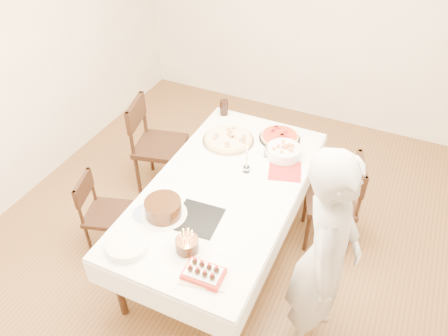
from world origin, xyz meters
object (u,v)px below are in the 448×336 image
at_px(chair_left_dessert, 108,214).
at_px(dining_table, 224,219).
at_px(person, 325,259).
at_px(taper_candle, 247,158).
at_px(layer_cake, 163,208).
at_px(strawberry_box, 204,273).
at_px(birthday_cake, 187,241).
at_px(chair_right_savory, 330,201).
at_px(pizza_white, 228,139).
at_px(cola_glass, 224,108).
at_px(pasta_bowl, 284,152).
at_px(chair_left_savory, 160,146).
at_px(pizza_pepperoni, 280,137).

bearing_deg(chair_left_dessert, dining_table, -174.62).
bearing_deg(person, taper_candle, 47.16).
xyz_separation_m(layer_cake, strawberry_box, (0.52, -0.37, -0.04)).
relative_size(dining_table, person, 1.24).
distance_m(chair_left_dessert, birthday_cake, 1.13).
xyz_separation_m(chair_right_savory, taper_candle, (-0.70, -0.26, 0.43)).
height_order(person, strawberry_box, person).
bearing_deg(pizza_white, chair_right_savory, -3.85).
bearing_deg(birthday_cake, chair_right_savory, 58.37).
bearing_deg(person, dining_table, 60.93).
xyz_separation_m(dining_table, cola_glass, (-0.45, 0.98, 0.45)).
xyz_separation_m(chair_left_dessert, pasta_bowl, (1.25, 0.96, 0.42)).
height_order(pizza_white, taper_candle, taper_candle).
bearing_deg(pasta_bowl, person, -58.71).
xyz_separation_m(chair_left_savory, cola_glass, (0.50, 0.45, 0.33)).
height_order(pizza_white, cola_glass, cola_glass).
height_order(chair_left_savory, pasta_bowl, chair_left_savory).
bearing_deg(dining_table, pizza_white, 111.22).
distance_m(pizza_white, layer_cake, 1.06).
bearing_deg(cola_glass, birthday_cake, -73.48).
distance_m(chair_right_savory, pizza_pepperoni, 0.75).
bearing_deg(chair_left_dessert, birthday_cake, 145.31).
bearing_deg(taper_candle, strawberry_box, -81.88).
distance_m(pasta_bowl, cola_glass, 0.86).
height_order(dining_table, person, person).
distance_m(dining_table, taper_candle, 0.58).
relative_size(dining_table, cola_glass, 13.79).
height_order(pasta_bowl, birthday_cake, birthday_cake).
xyz_separation_m(dining_table, chair_left_savory, (-0.95, 0.53, 0.12)).
bearing_deg(strawberry_box, pasta_bowl, 87.59).
bearing_deg(pasta_bowl, taper_candle, -123.88).
xyz_separation_m(chair_left_savory, birthday_cake, (1.00, -1.23, 0.34)).
bearing_deg(person, cola_glass, 41.28).
xyz_separation_m(chair_right_savory, layer_cake, (-1.07, -0.99, 0.36)).
xyz_separation_m(pasta_bowl, strawberry_box, (-0.06, -1.43, -0.02)).
height_order(chair_right_savory, pizza_pepperoni, chair_right_savory).
bearing_deg(strawberry_box, pizza_white, 108.28).
height_order(chair_right_savory, cola_glass, chair_right_savory).
distance_m(chair_right_savory, strawberry_box, 1.51).
bearing_deg(pasta_bowl, cola_glass, 151.98).
xyz_separation_m(pizza_white, pizza_pepperoni, (0.41, 0.23, 0.00)).
bearing_deg(birthday_cake, pizza_white, 101.90).
bearing_deg(person, pizza_white, 45.40).
relative_size(pizza_pepperoni, layer_cake, 1.09).
distance_m(chair_left_dessert, pizza_pepperoni, 1.69).
bearing_deg(pizza_white, layer_cake, -92.77).
bearing_deg(dining_table, birthday_cake, -86.39).
bearing_deg(chair_right_savory, cola_glass, 140.70).
bearing_deg(pasta_bowl, dining_table, -118.13).
height_order(pizza_pepperoni, strawberry_box, strawberry_box).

